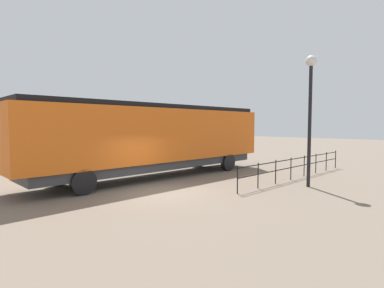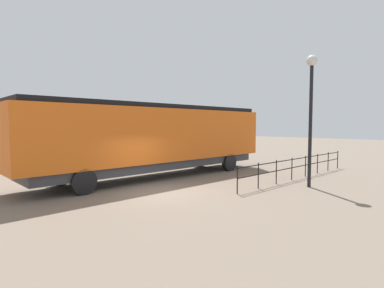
% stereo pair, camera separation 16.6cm
% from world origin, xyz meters
% --- Properties ---
extents(ground_plane, '(120.00, 120.00, 0.00)m').
position_xyz_m(ground_plane, '(0.00, 0.00, 0.00)').
color(ground_plane, '#756656').
extents(locomotive, '(2.95, 15.06, 4.06)m').
position_xyz_m(locomotive, '(-3.35, 2.80, 2.28)').
color(locomotive, orange).
rests_on(locomotive, ground_plane).
extents(lamp_post, '(0.50, 0.50, 6.18)m').
position_xyz_m(lamp_post, '(3.83, 5.84, 4.30)').
color(lamp_post, black).
rests_on(lamp_post, ground_plane).
extents(platform_fence, '(0.05, 11.06, 1.20)m').
position_xyz_m(platform_fence, '(2.36, 7.73, 0.77)').
color(platform_fence, black).
rests_on(platform_fence, ground_plane).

